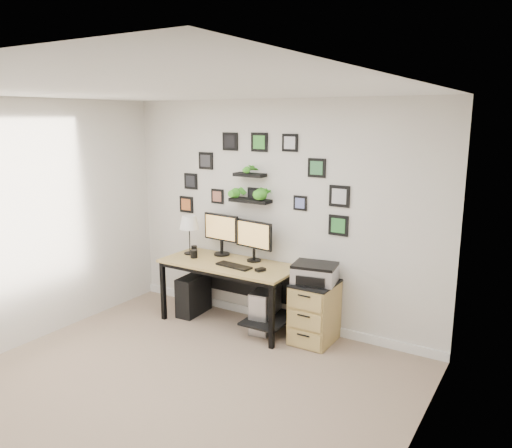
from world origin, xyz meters
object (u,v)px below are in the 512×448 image
Objects in this scene: desk at (233,273)px; monitor_right at (254,237)px; pc_tower_black at (194,295)px; pc_tower_grey at (265,309)px; printer at (315,273)px; table_lamp at (189,223)px; file_cabinet at (314,312)px; mug at (194,254)px; monitor_left at (221,231)px.

desk is 3.09× the size of monitor_right.
desk reaches higher than pc_tower_black.
printer is (0.60, 0.01, 0.53)m from pc_tower_grey.
table_lamp reaches higher than pc_tower_grey.
file_cabinet reaches higher than pc_tower_black.
file_cabinet is (1.68, 0.02, -0.80)m from table_lamp.
pc_tower_grey is (0.92, 0.13, -0.55)m from mug.
pc_tower_grey is (0.71, -0.15, -0.80)m from monitor_left.
printer is (1.52, 0.14, -0.02)m from mug.
file_cabinet is at bearing -5.73° from monitor_left.
file_cabinet is (0.84, -0.11, -0.70)m from monitor_right.
table_lamp is 0.39m from mug.
table_lamp is at bearing 148.65° from pc_tower_black.
table_lamp is 0.71× the size of file_cabinet.
printer reaches higher than file_cabinet.
table_lamp is 1.40m from pc_tower_grey.
pc_tower_grey is 1.02× the size of printer.
pc_tower_black is (-0.30, -0.19, -0.81)m from monitor_left.
monitor_left is 1.05× the size of pc_tower_black.
monitor_right reaches higher than desk.
monitor_left is at bearing 29.52° from pc_tower_black.
table_lamp is 0.90m from pc_tower_black.
monitor_left is at bearing 147.26° from desk.
monitor_left reaches higher than file_cabinet.
monitor_right is 0.84m from pc_tower_grey.
table_lamp is at bearing -179.18° from printer.
pc_tower_black is at bearing -177.43° from pc_tower_grey.
mug reaches higher than desk.
monitor_left is 1.34m from printer.
table_lamp is at bearing -157.00° from monitor_left.
monitor_left reaches higher than pc_tower_grey.
monitor_right is at bearing -2.53° from monitor_left.
monitor_left reaches higher than pc_tower_black.
table_lamp is 1.71m from printer.
mug is (-0.21, -0.27, -0.25)m from monitor_left.
monitor_right is at bearing 172.48° from file_cabinet.
desk is 0.56m from pc_tower_grey.
monitor_right is 0.88m from printer.
printer is (1.31, -0.13, -0.27)m from monitor_left.
pc_tower_black is at bearing -177.91° from file_cabinet.
monitor_right is 0.77× the size of file_cabinet.
pc_tower_grey is at bearing 0.49° from table_lamp.
desk is 0.83m from table_lamp.
desk is at bearing -136.61° from monitor_right.
pc_tower_black is (-0.09, 0.08, -0.56)m from mug.
file_cabinet is at bearing -6.55° from printer.
file_cabinet is 0.44m from printer.
desk is at bearing -3.00° from pc_tower_black.
file_cabinet is at bearing 1.30° from pc_tower_grey.
desk is 2.39× the size of file_cabinet.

